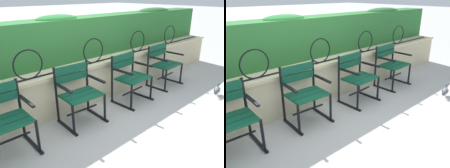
# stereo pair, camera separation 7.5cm
# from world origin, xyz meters

# --- Properties ---
(ground_plane) EXTENTS (60.00, 60.00, 0.00)m
(ground_plane) POSITION_xyz_m (0.00, 0.00, 0.00)
(ground_plane) COLOR #B7B5AF
(stone_wall) EXTENTS (7.92, 0.41, 0.69)m
(stone_wall) POSITION_xyz_m (0.00, 0.84, 0.35)
(stone_wall) COLOR beige
(stone_wall) RESTS_ON ground
(iron_arch_fence) EXTENTS (7.37, 0.02, 0.42)m
(iron_arch_fence) POSITION_xyz_m (-0.30, 0.77, 0.86)
(iron_arch_fence) COLOR black
(iron_arch_fence) RESTS_ON stone_wall
(hedge_row) EXTENTS (7.76, 0.49, 0.81)m
(hedge_row) POSITION_xyz_m (-0.01, 1.26, 1.07)
(hedge_row) COLOR #2D7033
(hedge_row) RESTS_ON stone_wall
(park_chair_leftmost) EXTENTS (0.58, 0.53, 0.83)m
(park_chair_leftmost) POSITION_xyz_m (-1.47, 0.38, 0.46)
(park_chair_leftmost) COLOR #0F4C33
(park_chair_leftmost) RESTS_ON ground
(park_chair_centre_left) EXTENTS (0.60, 0.55, 0.85)m
(park_chair_centre_left) POSITION_xyz_m (-0.41, 0.38, 0.46)
(park_chair_centre_left) COLOR #0F4C33
(park_chair_centre_left) RESTS_ON ground
(park_chair_centre_right) EXTENTS (0.62, 0.55, 0.83)m
(park_chair_centre_right) POSITION_xyz_m (0.64, 0.34, 0.46)
(park_chair_centre_right) COLOR #0F4C33
(park_chair_centre_right) RESTS_ON ground
(park_chair_rightmost) EXTENTS (0.66, 0.54, 0.82)m
(park_chair_rightmost) POSITION_xyz_m (1.70, 0.38, 0.46)
(park_chair_rightmost) COLOR #0F4C33
(park_chair_rightmost) RESTS_ON ground
(pigeon_near_chairs) EXTENTS (0.29, 0.14, 0.22)m
(pigeon_near_chairs) POSITION_xyz_m (1.97, -0.66, 0.11)
(pigeon_near_chairs) COLOR slate
(pigeon_near_chairs) RESTS_ON ground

